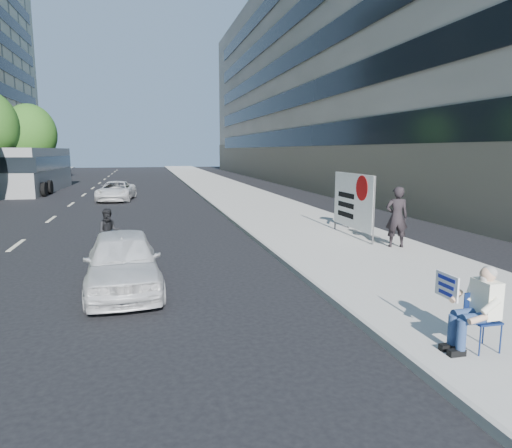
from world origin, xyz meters
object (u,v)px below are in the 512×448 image
object	(u,v)px
jogger	(352,207)
bus	(38,170)
white_sedan_near	(123,261)
pedestrian_woman	(397,217)
seated_protester	(477,304)
motorcycle	(109,234)
white_sedan_far	(116,191)
protest_banner	(353,201)

from	to	relation	value
jogger	bus	distance (m)	27.00
white_sedan_near	bus	size ratio (longest dim) A/B	0.33
white_sedan_near	pedestrian_woman	bearing A→B (deg)	11.67
seated_protester	white_sedan_near	xyz separation A→B (m)	(-5.31, 4.84, -0.19)
jogger	motorcycle	size ratio (longest dim) A/B	0.81
white_sedan_far	bus	world-z (taller)	bus
white_sedan_far	motorcycle	xyz separation A→B (m)	(0.68, -15.75, 0.03)
protest_banner	white_sedan_far	xyz separation A→B (m)	(-8.81, 15.38, -0.80)
white_sedan_near	motorcycle	size ratio (longest dim) A/B	1.94
seated_protester	protest_banner	size ratio (longest dim) A/B	0.43
seated_protester	pedestrian_woman	distance (m)	7.54
jogger	motorcycle	distance (m)	9.10
pedestrian_woman	white_sedan_far	distance (m)	19.72
pedestrian_woman	white_sedan_far	xyz separation A→B (m)	(-9.35, 17.36, -0.49)
white_sedan_far	white_sedan_near	bearing A→B (deg)	-79.82
protest_banner	white_sedan_near	world-z (taller)	protest_banner
pedestrian_woman	protest_banner	world-z (taller)	protest_banner
protest_banner	bus	size ratio (longest dim) A/B	0.25
jogger	white_sedan_far	xyz separation A→B (m)	(-9.56, 13.76, -0.38)
seated_protester	protest_banner	bearing A→B (deg)	75.86
jogger	white_sedan_far	distance (m)	16.76
bus	white_sedan_far	bearing A→B (deg)	-50.57
jogger	bus	world-z (taller)	bus
seated_protester	motorcycle	bearing A→B (deg)	124.25
jogger	bus	bearing A→B (deg)	-43.49
protest_banner	white_sedan_near	distance (m)	8.66
motorcycle	bus	world-z (taller)	bus
motorcycle	white_sedan_near	bearing A→B (deg)	-87.92
seated_protester	bus	size ratio (longest dim) A/B	0.11
jogger	white_sedan_near	world-z (taller)	jogger
pedestrian_woman	motorcycle	distance (m)	8.82
white_sedan_far	bus	xyz separation A→B (m)	(-6.16, 8.18, 1.03)
pedestrian_woman	motorcycle	size ratio (longest dim) A/B	0.92
pedestrian_woman	protest_banner	size ratio (longest dim) A/B	0.62
jogger	motorcycle	world-z (taller)	jogger
pedestrian_woman	protest_banner	bearing A→B (deg)	-57.56
seated_protester	pedestrian_woman	world-z (taller)	pedestrian_woman
pedestrian_woman	protest_banner	distance (m)	2.08
jogger	pedestrian_woman	world-z (taller)	pedestrian_woman
white_sedan_near	bus	xyz separation A→B (m)	(-7.40, 27.69, 0.96)
white_sedan_far	motorcycle	bearing A→B (deg)	-80.96
white_sedan_near	bus	world-z (taller)	bus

